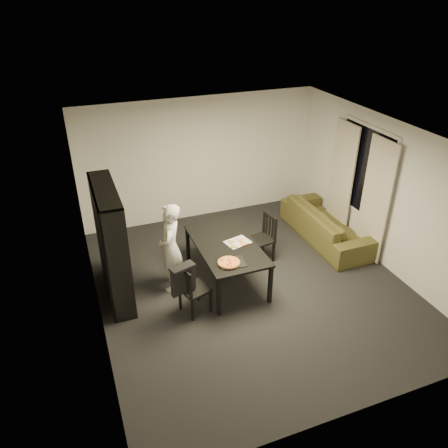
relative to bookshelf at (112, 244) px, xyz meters
name	(u,v)px	position (x,y,z in m)	size (l,w,h in m)	color
room	(254,218)	(2.16, -0.60, 0.35)	(5.01, 5.51, 2.61)	black
window_pane	(364,171)	(4.64, 0.00, 0.55)	(0.02, 1.40, 1.60)	black
window_frame	(364,171)	(4.64, 0.00, 0.55)	(0.03, 1.52, 1.72)	white
curtain_left	(375,201)	(4.56, -0.52, 0.20)	(0.03, 0.70, 2.25)	beige
curtain_right	(342,179)	(4.56, 0.52, 0.20)	(0.03, 0.70, 2.25)	beige
bookshelf	(112,244)	(0.00, 0.00, 0.00)	(0.35, 1.50, 1.90)	black
dining_table	(226,247)	(1.81, -0.29, -0.29)	(0.96, 1.74, 0.72)	black
chair_left	(190,287)	(0.99, -0.90, -0.46)	(0.50, 0.50, 0.86)	black
chair_right	(265,235)	(2.71, 0.08, -0.44)	(0.47, 0.47, 0.89)	black
draped_jacket	(183,278)	(0.88, -0.94, -0.24)	(0.41, 0.27, 0.47)	black
person	(171,248)	(0.90, -0.16, -0.18)	(0.56, 0.37, 1.54)	silver
baking_tray	(232,263)	(1.69, -0.85, -0.22)	(0.40, 0.32, 0.01)	black
pepperoni_pizza	(229,262)	(1.64, -0.86, -0.20)	(0.35, 0.35, 0.03)	#94562B
kitchen_towel	(238,242)	(2.01, -0.32, -0.22)	(0.40, 0.30, 0.01)	silver
pizza_slices	(237,243)	(1.98, -0.35, -0.21)	(0.37, 0.31, 0.01)	gold
sofa	(326,224)	(4.17, 0.29, -0.62)	(2.25, 0.88, 0.66)	#41411A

